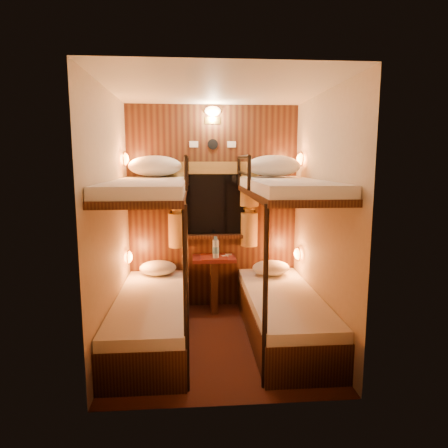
{
  "coord_description": "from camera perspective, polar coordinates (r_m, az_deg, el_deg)",
  "views": [
    {
      "loc": [
        -0.24,
        -3.69,
        1.76
      ],
      "look_at": [
        0.06,
        0.15,
        1.15
      ],
      "focal_mm": 32.0,
      "sensor_mm": 36.0,
      "label": 1
    }
  ],
  "objects": [
    {
      "name": "floor",
      "position": [
        4.1,
        -0.74,
        -16.41
      ],
      "size": [
        2.1,
        2.1,
        0.0
      ],
      "primitive_type": "plane",
      "color": "#37180F",
      "rests_on": "ground"
    },
    {
      "name": "reading_lamps",
      "position": [
        4.43,
        -1.37,
        2.27
      ],
      "size": [
        2.0,
        0.2,
        1.25
      ],
      "color": "orange",
      "rests_on": "wall_left"
    },
    {
      "name": "wall_front",
      "position": [
        2.71,
        0.67,
        -2.89
      ],
      "size": [
        2.4,
        0.0,
        2.4
      ],
      "primitive_type": "plane",
      "rotation": [
        -1.57,
        0.0,
        0.0
      ],
      "color": "#C6B293",
      "rests_on": "floor"
    },
    {
      "name": "pillow_upper_right",
      "position": [
        4.46,
        7.09,
        8.24
      ],
      "size": [
        0.6,
        0.43,
        0.23
      ],
      "primitive_type": "ellipsoid",
      "color": "silver",
      "rests_on": "bunk_right"
    },
    {
      "name": "back_panel",
      "position": [
        4.77,
        -1.59,
        2.26
      ],
      "size": [
        2.0,
        0.03,
        2.4
      ],
      "primitive_type": "cube",
      "color": "black",
      "rests_on": "floor"
    },
    {
      "name": "window",
      "position": [
        4.74,
        -1.57,
        1.99
      ],
      "size": [
        1.0,
        0.12,
        0.79
      ],
      "color": "black",
      "rests_on": "back_panel"
    },
    {
      "name": "pillow_lower_left",
      "position": [
        4.69,
        -9.41,
        -6.19
      ],
      "size": [
        0.42,
        0.3,
        0.17
      ],
      "primitive_type": "ellipsoid",
      "color": "silver",
      "rests_on": "bunk_left"
    },
    {
      "name": "pillow_upper_left",
      "position": [
        4.5,
        -9.84,
        8.16
      ],
      "size": [
        0.59,
        0.42,
        0.23
      ],
      "primitive_type": "ellipsoid",
      "color": "silver",
      "rests_on": "bunk_left"
    },
    {
      "name": "table",
      "position": [
        4.75,
        -1.44,
        -7.46
      ],
      "size": [
        0.5,
        0.34,
        0.66
      ],
      "color": "#5C1515",
      "rests_on": "floor"
    },
    {
      "name": "bunk_right",
      "position": [
        4.05,
        8.46,
        -8.35
      ],
      "size": [
        0.72,
        1.9,
        1.82
      ],
      "color": "black",
      "rests_on": "floor"
    },
    {
      "name": "wall_right",
      "position": [
        3.94,
        13.9,
        0.57
      ],
      "size": [
        0.0,
        2.4,
        2.4
      ],
      "primitive_type": "plane",
      "rotation": [
        1.57,
        0.0,
        -1.57
      ],
      "color": "#C6B293",
      "rests_on": "floor"
    },
    {
      "name": "bunk_left",
      "position": [
        3.97,
        -10.31,
        -8.75
      ],
      "size": [
        0.72,
        1.9,
        1.82
      ],
      "color": "black",
      "rests_on": "floor"
    },
    {
      "name": "wall_left",
      "position": [
        3.81,
        -15.95,
        0.22
      ],
      "size": [
        0.0,
        2.4,
        2.4
      ],
      "primitive_type": "plane",
      "rotation": [
        1.57,
        0.0,
        1.57
      ],
      "color": "#C6B293",
      "rests_on": "floor"
    },
    {
      "name": "back_fixtures",
      "position": [
        4.73,
        -1.63,
        14.91
      ],
      "size": [
        0.54,
        0.09,
        0.48
      ],
      "color": "black",
      "rests_on": "back_panel"
    },
    {
      "name": "bottle_left",
      "position": [
        4.59,
        -1.21,
        -3.57
      ],
      "size": [
        0.07,
        0.07,
        0.25
      ],
      "rotation": [
        0.0,
        0.0,
        0.02
      ],
      "color": "#99BFE5",
      "rests_on": "table"
    },
    {
      "name": "bottle_right",
      "position": [
        4.62,
        -1.11,
        -3.68
      ],
      "size": [
        0.06,
        0.06,
        0.22
      ],
      "rotation": [
        0.0,
        0.0,
        0.23
      ],
      "color": "#99BFE5",
      "rests_on": "table"
    },
    {
      "name": "wall_back",
      "position": [
        4.78,
        -1.6,
        2.29
      ],
      "size": [
        2.4,
        0.0,
        2.4
      ],
      "primitive_type": "plane",
      "rotation": [
        1.57,
        0.0,
        0.0
      ],
      "color": "#C6B293",
      "rests_on": "floor"
    },
    {
      "name": "pillow_lower_right",
      "position": [
        4.66,
        6.71,
        -6.23
      ],
      "size": [
        0.43,
        0.31,
        0.17
      ],
      "primitive_type": "ellipsoid",
      "color": "silver",
      "rests_on": "bunk_right"
    },
    {
      "name": "sachet_b",
      "position": [
        4.79,
        0.66,
        -4.35
      ],
      "size": [
        0.08,
        0.06,
        0.01
      ],
      "primitive_type": "cube",
      "rotation": [
        0.0,
        0.0,
        -0.04
      ],
      "color": "silver",
      "rests_on": "table"
    },
    {
      "name": "curtains",
      "position": [
        4.7,
        -1.56,
        2.94
      ],
      "size": [
        1.1,
        0.22,
        1.0
      ],
      "color": "olive",
      "rests_on": "back_panel"
    },
    {
      "name": "sachet_a",
      "position": [
        4.72,
        0.11,
        -4.56
      ],
      "size": [
        0.09,
        0.08,
        0.01
      ],
      "primitive_type": "cube",
      "rotation": [
        0.0,
        0.0,
        0.36
      ],
      "color": "silver",
      "rests_on": "table"
    },
    {
      "name": "ceiling",
      "position": [
        3.76,
        -0.82,
        18.82
      ],
      "size": [
        2.1,
        2.1,
        0.0
      ],
      "primitive_type": "plane",
      "rotation": [
        3.14,
        0.0,
        0.0
      ],
      "color": "silver",
      "rests_on": "wall_back"
    }
  ]
}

